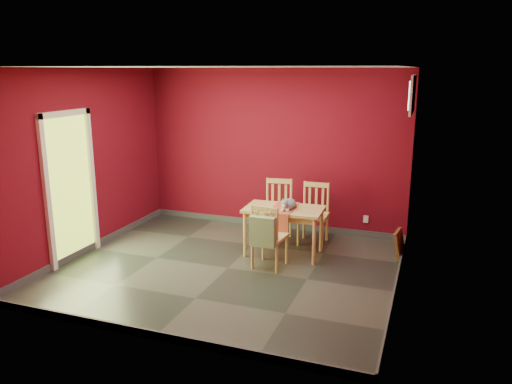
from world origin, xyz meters
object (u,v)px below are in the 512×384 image
(dining_table, at_px, (284,214))
(tote_bag, at_px, (263,231))
(chair_near, at_px, (269,235))
(chair_far_left, at_px, (277,209))
(chair_far_right, at_px, (314,213))
(cat, at_px, (288,202))
(picture_frame, at_px, (399,244))

(dining_table, distance_m, tote_bag, 0.79)
(dining_table, xyz_separation_m, chair_near, (-0.05, -0.57, -0.16))
(chair_far_left, relative_size, chair_far_right, 1.03)
(dining_table, xyz_separation_m, chair_far_left, (-0.29, 0.61, -0.12))
(cat, bearing_deg, chair_far_right, 67.74)
(cat, bearing_deg, tote_bag, -104.13)
(dining_table, xyz_separation_m, cat, (0.07, -0.03, 0.19))
(dining_table, relative_size, chair_near, 1.27)
(dining_table, height_order, chair_far_left, chair_far_left)
(tote_bag, bearing_deg, chair_far_right, 76.09)
(dining_table, relative_size, chair_far_left, 1.19)
(chair_far_right, relative_size, cat, 2.28)
(tote_bag, height_order, cat, cat)
(dining_table, height_order, chair_far_right, chair_far_right)
(cat, distance_m, picture_frame, 1.73)
(cat, bearing_deg, picture_frame, 12.09)
(dining_table, relative_size, cat, 2.79)
(chair_near, bearing_deg, chair_far_right, 74.28)
(chair_near, height_order, picture_frame, chair_near)
(dining_table, relative_size, picture_frame, 2.76)
(dining_table, height_order, picture_frame, dining_table)
(chair_near, height_order, tote_bag, chair_near)
(dining_table, xyz_separation_m, chair_far_right, (0.30, 0.65, -0.14))
(chair_far_right, distance_m, tote_bag, 1.49)
(cat, bearing_deg, chair_near, -106.77)
(chair_far_right, bearing_deg, chair_near, -105.72)
(chair_far_right, distance_m, chair_near, 1.27)
(chair_near, xyz_separation_m, tote_bag, (-0.01, -0.22, 0.12))
(chair_far_right, height_order, tote_bag, chair_far_right)
(chair_far_left, xyz_separation_m, chair_far_right, (0.58, 0.05, -0.01))
(dining_table, bearing_deg, cat, -21.64)
(chair_far_right, bearing_deg, cat, -108.10)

